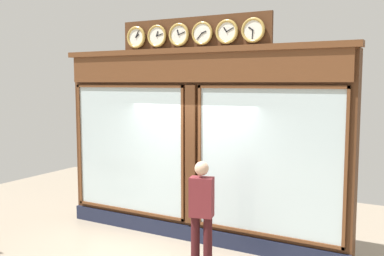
{
  "coord_description": "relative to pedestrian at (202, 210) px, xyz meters",
  "views": [
    {
      "loc": [
        -3.83,
        6.8,
        2.89
      ],
      "look_at": [
        0.0,
        0.0,
        2.08
      ],
      "focal_mm": 41.11,
      "sensor_mm": 36.0,
      "label": 1
    }
  ],
  "objects": [
    {
      "name": "pedestrian",
      "position": [
        0.0,
        0.0,
        0.0
      ],
      "size": [
        0.4,
        0.3,
        1.69
      ],
      "color": "#3A1316",
      "rests_on": "ground_plane"
    },
    {
      "name": "shop_facade",
      "position": [
        0.7,
        -1.07,
        0.86
      ],
      "size": [
        5.69,
        0.42,
        4.03
      ],
      "color": "#4C2B16",
      "rests_on": "ground_plane"
    }
  ]
}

